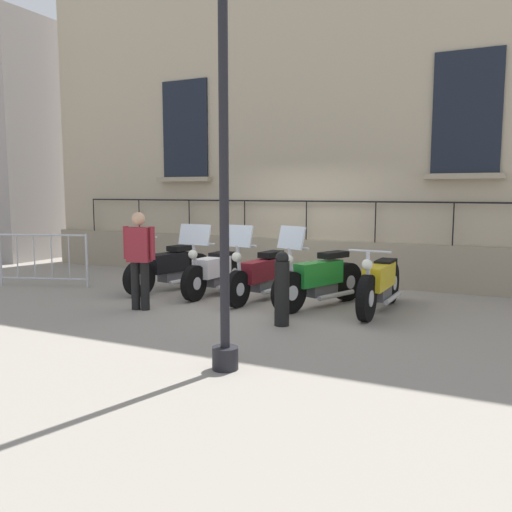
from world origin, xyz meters
name	(u,v)px	position (x,y,z in m)	size (l,w,h in m)	color
ground_plane	(268,298)	(0.00, 0.00, 0.00)	(60.00, 60.00, 0.00)	gray
building_facade	(315,81)	(-2.29, 0.00, 4.14)	(0.82, 13.64, 8.55)	tan
motorcycle_black	(169,268)	(0.17, -2.00, 0.42)	(2.14, 0.81, 1.10)	black
motorcycle_white	(213,272)	(0.23, -1.00, 0.43)	(1.88, 0.74, 1.32)	black
motorcycle_maroon	(261,275)	(0.26, -0.03, 0.44)	(2.07, 0.64, 1.34)	black
motorcycle_green	(319,280)	(0.32, 1.06, 0.45)	(2.02, 0.97, 1.35)	black
motorcycle_yellow	(380,284)	(0.22, 2.02, 0.44)	(2.15, 0.63, 1.03)	black
lamppost	(224,126)	(3.68, 1.18, 2.53)	(0.30, 0.30, 4.77)	black
crowd_barrier	(43,258)	(0.90, -4.50, 0.56)	(0.63, 1.78, 1.05)	#B7B7BF
bollard	(282,288)	(1.71, 0.99, 0.53)	(0.21, 0.21, 1.05)	black
pedestrian_standing	(139,256)	(1.77, -1.43, 0.87)	(0.30, 0.52, 1.56)	black
distant_building	(25,146)	(-3.50, -9.90, 3.27)	(4.90, 4.31, 6.54)	gray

